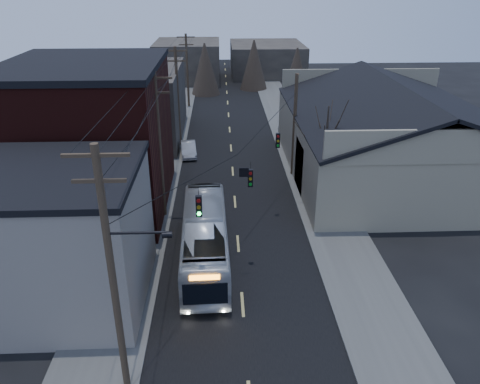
# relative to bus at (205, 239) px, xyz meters

# --- Properties ---
(road_surface) EXTENTS (9.00, 110.00, 0.02)m
(road_surface) POSITION_rel_bus_xyz_m (1.99, 17.80, -1.48)
(road_surface) COLOR black
(road_surface) RESTS_ON ground
(sidewalk_left) EXTENTS (4.00, 110.00, 0.12)m
(sidewalk_left) POSITION_rel_bus_xyz_m (-4.51, 17.80, -1.43)
(sidewalk_left) COLOR #474744
(sidewalk_left) RESTS_ON ground
(sidewalk_right) EXTENTS (4.00, 110.00, 0.12)m
(sidewalk_right) POSITION_rel_bus_xyz_m (8.49, 17.80, -1.43)
(sidewalk_right) COLOR #474744
(sidewalk_right) RESTS_ON ground
(building_clapboard) EXTENTS (8.00, 8.00, 7.00)m
(building_clapboard) POSITION_rel_bus_xyz_m (-7.01, -3.20, 2.01)
(building_clapboard) COLOR #6F665C
(building_clapboard) RESTS_ON ground
(building_brick) EXTENTS (10.00, 12.00, 10.00)m
(building_brick) POSITION_rel_bus_xyz_m (-8.01, 7.80, 3.51)
(building_brick) COLOR black
(building_brick) RESTS_ON ground
(building_left_far) EXTENTS (9.00, 14.00, 7.00)m
(building_left_far) POSITION_rel_bus_xyz_m (-7.51, 23.80, 2.01)
(building_left_far) COLOR #2E2825
(building_left_far) RESTS_ON ground
(warehouse) EXTENTS (16.16, 20.60, 7.73)m
(warehouse) POSITION_rel_bus_xyz_m (14.99, 12.80, 1.21)
(warehouse) COLOR gray
(warehouse) RESTS_ON ground
(building_far_left) EXTENTS (10.00, 12.00, 6.00)m
(building_far_left) POSITION_rel_bus_xyz_m (-4.01, 52.80, 1.51)
(building_far_left) COLOR #2E2825
(building_far_left) RESTS_ON ground
(building_far_right) EXTENTS (12.00, 14.00, 5.00)m
(building_far_right) POSITION_rel_bus_xyz_m (8.99, 57.80, 1.01)
(building_far_right) COLOR #2E2825
(building_far_right) RESTS_ON ground
(bare_tree) EXTENTS (0.40, 0.40, 7.20)m
(bare_tree) POSITION_rel_bus_xyz_m (8.49, 7.80, 2.11)
(bare_tree) COLOR black
(bare_tree) RESTS_ON ground
(utility_lines) EXTENTS (11.24, 45.28, 10.50)m
(utility_lines) POSITION_rel_bus_xyz_m (-1.12, 11.94, 3.46)
(utility_lines) COLOR #382B1E
(utility_lines) RESTS_ON ground
(bus) EXTENTS (2.80, 10.76, 2.98)m
(bus) POSITION_rel_bus_xyz_m (0.00, 0.00, 0.00)
(bus) COLOR #ABB1B8
(bus) RESTS_ON ground
(parked_car) EXTENTS (1.73, 3.93, 1.26)m
(parked_car) POSITION_rel_bus_xyz_m (-2.02, 17.93, -0.86)
(parked_car) COLOR #95969C
(parked_car) RESTS_ON ground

